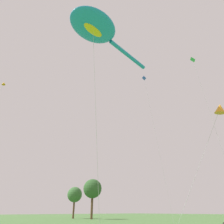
{
  "coord_description": "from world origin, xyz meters",
  "views": [
    {
      "loc": [
        -9.93,
        -1.08,
        1.77
      ],
      "look_at": [
        1.17,
        11.77,
        10.01
      ],
      "focal_mm": 32.89,
      "sensor_mm": 36.0,
      "label": 1
    }
  ],
  "objects_px": {
    "big_show_kite": "(95,28)",
    "small_kite_delta_white": "(198,76)",
    "small_kite_stunt_black": "(220,109)",
    "small_kite_triangle_green": "(148,96)",
    "tree_broad_distant": "(93,189)",
    "tree_oak_left": "(75,195)",
    "small_kite_bird_shape": "(3,85)"
  },
  "relations": [
    {
      "from": "big_show_kite",
      "to": "small_kite_delta_white",
      "type": "height_order",
      "value": "big_show_kite"
    },
    {
      "from": "small_kite_stunt_black",
      "to": "small_kite_triangle_green",
      "type": "xyz_separation_m",
      "value": [
        5.9,
        11.02,
        8.19
      ]
    },
    {
      "from": "small_kite_triangle_green",
      "to": "tree_broad_distant",
      "type": "relative_size",
      "value": 2.12
    },
    {
      "from": "small_kite_triangle_green",
      "to": "tree_oak_left",
      "type": "height_order",
      "value": "small_kite_triangle_green"
    },
    {
      "from": "big_show_kite",
      "to": "small_kite_stunt_black",
      "type": "xyz_separation_m",
      "value": [
        6.36,
        -7.36,
        -9.84
      ]
    },
    {
      "from": "small_kite_delta_white",
      "to": "tree_oak_left",
      "type": "xyz_separation_m",
      "value": [
        11.85,
        45.68,
        -10.32
      ]
    },
    {
      "from": "small_kite_delta_white",
      "to": "tree_oak_left",
      "type": "distance_m",
      "value": 48.31
    },
    {
      "from": "small_kite_bird_shape",
      "to": "tree_broad_distant",
      "type": "xyz_separation_m",
      "value": [
        28.83,
        15.8,
        -11.91
      ]
    },
    {
      "from": "small_kite_stunt_black",
      "to": "small_kite_bird_shape",
      "type": "distance_m",
      "value": 29.5
    },
    {
      "from": "small_kite_stunt_black",
      "to": "tree_broad_distant",
      "type": "distance_m",
      "value": 45.45
    },
    {
      "from": "big_show_kite",
      "to": "small_kite_delta_white",
      "type": "distance_m",
      "value": 13.3
    },
    {
      "from": "tree_broad_distant",
      "to": "tree_oak_left",
      "type": "bearing_deg",
      "value": 93.89
    },
    {
      "from": "big_show_kite",
      "to": "small_kite_triangle_green",
      "type": "bearing_deg",
      "value": -169.46
    },
    {
      "from": "small_kite_delta_white",
      "to": "tree_broad_distant",
      "type": "xyz_separation_m",
      "value": [
        12.39,
        37.89,
        -9.27
      ]
    },
    {
      "from": "small_kite_triangle_green",
      "to": "tree_oak_left",
      "type": "relative_size",
      "value": 2.48
    },
    {
      "from": "big_show_kite",
      "to": "small_kite_stunt_black",
      "type": "relative_size",
      "value": 2.12
    },
    {
      "from": "small_kite_triangle_green",
      "to": "big_show_kite",
      "type": "bearing_deg",
      "value": -142.01
    },
    {
      "from": "tree_oak_left",
      "to": "small_kite_stunt_black",
      "type": "bearing_deg",
      "value": -110.16
    },
    {
      "from": "tree_broad_distant",
      "to": "small_kite_bird_shape",
      "type": "bearing_deg",
      "value": -151.27
    },
    {
      "from": "tree_broad_distant",
      "to": "big_show_kite",
      "type": "bearing_deg",
      "value": -126.22
    },
    {
      "from": "small_kite_bird_shape",
      "to": "small_kite_triangle_green",
      "type": "height_order",
      "value": "small_kite_triangle_green"
    },
    {
      "from": "small_kite_triangle_green",
      "to": "small_kite_delta_white",
      "type": "bearing_deg",
      "value": -66.2
    },
    {
      "from": "tree_broad_distant",
      "to": "tree_oak_left",
      "type": "distance_m",
      "value": 7.88
    },
    {
      "from": "small_kite_delta_white",
      "to": "small_kite_bird_shape",
      "type": "bearing_deg",
      "value": 170.56
    },
    {
      "from": "small_kite_delta_white",
      "to": "small_kite_stunt_black",
      "type": "distance_m",
      "value": 10.58
    },
    {
      "from": "big_show_kite",
      "to": "small_kite_delta_white",
      "type": "relative_size",
      "value": 1.0
    },
    {
      "from": "small_kite_triangle_green",
      "to": "tree_broad_distant",
      "type": "bearing_deg",
      "value": 88.65
    },
    {
      "from": "big_show_kite",
      "to": "tree_oak_left",
      "type": "height_order",
      "value": "big_show_kite"
    },
    {
      "from": "small_kite_delta_white",
      "to": "small_kite_stunt_black",
      "type": "xyz_separation_m",
      "value": [
        -6.22,
        -3.55,
        -7.79
      ]
    },
    {
      "from": "big_show_kite",
      "to": "small_kite_triangle_green",
      "type": "xyz_separation_m",
      "value": [
        12.26,
        3.67,
        -1.64
      ]
    },
    {
      "from": "small_kite_stunt_black",
      "to": "tree_broad_distant",
      "type": "xyz_separation_m",
      "value": [
        18.61,
        41.44,
        -1.48
      ]
    },
    {
      "from": "tree_oak_left",
      "to": "big_show_kite",
      "type": "bearing_deg",
      "value": -120.27
    }
  ]
}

